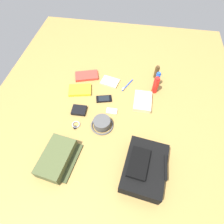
{
  "coord_description": "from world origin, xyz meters",
  "views": [
    {
      "loc": [
        0.82,
        0.13,
        1.21
      ],
      "look_at": [
        0.0,
        0.0,
        0.04
      ],
      "focal_mm": 30.24,
      "sensor_mm": 36.0,
      "label": 1
    }
  ],
  "objects_px": {
    "deodorant_spray": "(157,79)",
    "wallet": "(79,110)",
    "toothbrush": "(127,86)",
    "backpack": "(144,168)",
    "toiletry_pouch": "(57,158)",
    "bucket_hat": "(102,123)",
    "travel_guidebook": "(80,90)",
    "paperback_novel": "(87,76)",
    "sunscreen_spray": "(156,85)",
    "wristwatch": "(76,125)",
    "cell_phone": "(104,99)",
    "cologne_bottle": "(157,72)",
    "folded_towel": "(143,101)",
    "notepad": "(110,82)",
    "media_player": "(112,111)"
  },
  "relations": [
    {
      "from": "deodorant_spray",
      "to": "wallet",
      "type": "height_order",
      "value": "deodorant_spray"
    },
    {
      "from": "toothbrush",
      "to": "wallet",
      "type": "xyz_separation_m",
      "value": [
        0.33,
        -0.34,
        0.01
      ]
    },
    {
      "from": "backpack",
      "to": "toiletry_pouch",
      "type": "relative_size",
      "value": 1.22
    },
    {
      "from": "bucket_hat",
      "to": "deodorant_spray",
      "type": "distance_m",
      "value": 0.62
    },
    {
      "from": "toiletry_pouch",
      "to": "travel_guidebook",
      "type": "xyz_separation_m",
      "value": [
        -0.62,
        -0.02,
        -0.03
      ]
    },
    {
      "from": "paperback_novel",
      "to": "bucket_hat",
      "type": "bearing_deg",
      "value": 26.04
    },
    {
      "from": "paperback_novel",
      "to": "travel_guidebook",
      "type": "bearing_deg",
      "value": -4.83
    },
    {
      "from": "sunscreen_spray",
      "to": "wristwatch",
      "type": "relative_size",
      "value": 2.2
    },
    {
      "from": "toothbrush",
      "to": "wallet",
      "type": "distance_m",
      "value": 0.47
    },
    {
      "from": "cell_phone",
      "to": "toothbrush",
      "type": "height_order",
      "value": "toothbrush"
    },
    {
      "from": "cologne_bottle",
      "to": "folded_towel",
      "type": "bearing_deg",
      "value": -16.85
    },
    {
      "from": "deodorant_spray",
      "to": "notepad",
      "type": "xyz_separation_m",
      "value": [
        0.03,
        -0.4,
        -0.06
      ]
    },
    {
      "from": "bucket_hat",
      "to": "cologne_bottle",
      "type": "relative_size",
      "value": 1.37
    },
    {
      "from": "toiletry_pouch",
      "to": "travel_guidebook",
      "type": "relative_size",
      "value": 1.48
    },
    {
      "from": "cologne_bottle",
      "to": "travel_guidebook",
      "type": "distance_m",
      "value": 0.69
    },
    {
      "from": "bucket_hat",
      "to": "paperback_novel",
      "type": "xyz_separation_m",
      "value": [
        -0.48,
        -0.24,
        -0.02
      ]
    },
    {
      "from": "toiletry_pouch",
      "to": "cologne_bottle",
      "type": "height_order",
      "value": "cologne_bottle"
    },
    {
      "from": "paperback_novel",
      "to": "cell_phone",
      "type": "bearing_deg",
      "value": 40.85
    },
    {
      "from": "paperback_novel",
      "to": "folded_towel",
      "type": "relative_size",
      "value": 1.12
    },
    {
      "from": "sunscreen_spray",
      "to": "cologne_bottle",
      "type": "bearing_deg",
      "value": 178.08
    },
    {
      "from": "cologne_bottle",
      "to": "cell_phone",
      "type": "xyz_separation_m",
      "value": [
        0.33,
        -0.41,
        -0.05
      ]
    },
    {
      "from": "sunscreen_spray",
      "to": "travel_guidebook",
      "type": "bearing_deg",
      "value": -81.07
    },
    {
      "from": "deodorant_spray",
      "to": "notepad",
      "type": "height_order",
      "value": "deodorant_spray"
    },
    {
      "from": "sunscreen_spray",
      "to": "cell_phone",
      "type": "xyz_separation_m",
      "value": [
        0.16,
        -0.4,
        -0.07
      ]
    },
    {
      "from": "notepad",
      "to": "wristwatch",
      "type": "bearing_deg",
      "value": -6.77
    },
    {
      "from": "backpack",
      "to": "bucket_hat",
      "type": "distance_m",
      "value": 0.44
    },
    {
      "from": "backpack",
      "to": "sunscreen_spray",
      "type": "height_order",
      "value": "sunscreen_spray"
    },
    {
      "from": "toiletry_pouch",
      "to": "folded_towel",
      "type": "relative_size",
      "value": 1.53
    },
    {
      "from": "bucket_hat",
      "to": "cell_phone",
      "type": "height_order",
      "value": "bucket_hat"
    },
    {
      "from": "wallet",
      "to": "notepad",
      "type": "height_order",
      "value": "wallet"
    },
    {
      "from": "cologne_bottle",
      "to": "paperback_novel",
      "type": "xyz_separation_m",
      "value": [
        0.1,
        -0.61,
        -0.05
      ]
    },
    {
      "from": "bucket_hat",
      "to": "cell_phone",
      "type": "relative_size",
      "value": 1.22
    },
    {
      "from": "bucket_hat",
      "to": "paperback_novel",
      "type": "distance_m",
      "value": 0.54
    },
    {
      "from": "bucket_hat",
      "to": "notepad",
      "type": "relative_size",
      "value": 1.12
    },
    {
      "from": "bucket_hat",
      "to": "media_player",
      "type": "distance_m",
      "value": 0.15
    },
    {
      "from": "sunscreen_spray",
      "to": "folded_towel",
      "type": "distance_m",
      "value": 0.17
    },
    {
      "from": "paperback_novel",
      "to": "wristwatch",
      "type": "height_order",
      "value": "paperback_novel"
    },
    {
      "from": "cell_phone",
      "to": "wallet",
      "type": "distance_m",
      "value": 0.23
    },
    {
      "from": "paperback_novel",
      "to": "deodorant_spray",
      "type": "bearing_deg",
      "value": 89.63
    },
    {
      "from": "wristwatch",
      "to": "backpack",
      "type": "bearing_deg",
      "value": 63.13
    },
    {
      "from": "cologne_bottle",
      "to": "toothbrush",
      "type": "height_order",
      "value": "cologne_bottle"
    },
    {
      "from": "cologne_bottle",
      "to": "wallet",
      "type": "height_order",
      "value": "cologne_bottle"
    },
    {
      "from": "cologne_bottle",
      "to": "deodorant_spray",
      "type": "distance_m",
      "value": 0.1
    },
    {
      "from": "paperback_novel",
      "to": "notepad",
      "type": "relative_size",
      "value": 1.5
    },
    {
      "from": "cell_phone",
      "to": "folded_towel",
      "type": "relative_size",
      "value": 0.69
    },
    {
      "from": "sunscreen_spray",
      "to": "cell_phone",
      "type": "height_order",
      "value": "sunscreen_spray"
    },
    {
      "from": "travel_guidebook",
      "to": "folded_towel",
      "type": "xyz_separation_m",
      "value": [
        0.04,
        0.53,
        0.01
      ]
    },
    {
      "from": "notepad",
      "to": "media_player",
      "type": "bearing_deg",
      "value": 25.63
    },
    {
      "from": "toiletry_pouch",
      "to": "folded_towel",
      "type": "xyz_separation_m",
      "value": [
        -0.58,
        0.52,
        -0.02
      ]
    },
    {
      "from": "wristwatch",
      "to": "toothbrush",
      "type": "height_order",
      "value": "toothbrush"
    }
  ]
}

